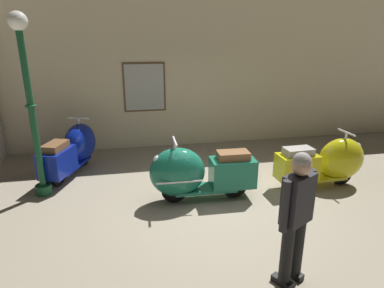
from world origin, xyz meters
name	(u,v)px	position (x,y,z in m)	size (l,w,h in m)	color
ground_plane	(220,207)	(0.00, 0.00, 0.00)	(60.00, 60.00, 0.00)	gray
showroom_back_wall	(178,73)	(-0.16, 3.50, 1.87)	(18.00, 0.63, 3.74)	beige
scooter_0	(74,149)	(-2.60, 2.09, 0.50)	(1.09, 1.86, 1.10)	black
scooter_1	(195,173)	(-0.38, 0.33, 0.51)	(1.85, 0.61, 1.12)	black
scooter_2	(328,162)	(2.21, 0.40, 0.49)	(1.76, 0.60, 1.07)	black
lamppost	(29,97)	(-3.03, 1.08, 1.79)	(0.30, 0.30, 3.13)	#144728
visitor_0	(296,211)	(0.32, -1.88, 0.94)	(0.49, 0.38, 1.62)	black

